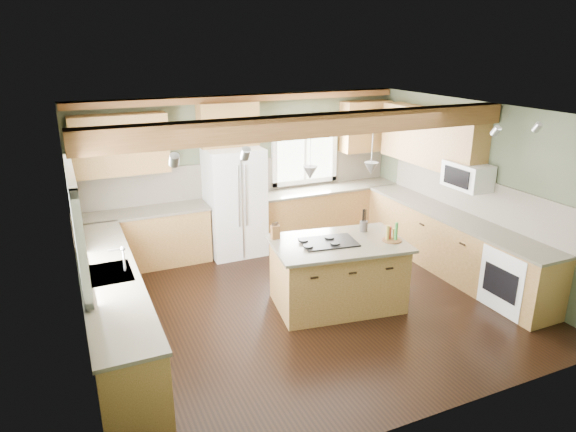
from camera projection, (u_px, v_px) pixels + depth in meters
name	position (u px, v px, depth m)	size (l,w,h in m)	color
floor	(307.00, 303.00, 7.05)	(5.60, 5.60, 0.00)	black
ceiling	(309.00, 112.00, 6.21)	(5.60, 5.60, 0.00)	silver
wall_back	(243.00, 171.00, 8.79)	(5.60, 5.60, 0.00)	#4C563D
wall_left	(76.00, 248.00, 5.55)	(5.00, 5.00, 0.00)	#4C563D
wall_right	(475.00, 189.00, 7.72)	(5.00, 5.00, 0.00)	#4C563D
ceiling_beam	(316.00, 125.00, 6.09)	(5.55, 0.26, 0.26)	brown
soffit_trim	(243.00, 98.00, 8.30)	(5.55, 0.20, 0.10)	brown
backsplash_back	(244.00, 177.00, 8.81)	(5.58, 0.03, 0.58)	brown
backsplash_right	(471.00, 194.00, 7.79)	(0.03, 3.70, 0.58)	brown
base_cab_back_left	(145.00, 240.00, 8.11)	(2.02, 0.60, 0.88)	brown
counter_back_left	(142.00, 212.00, 7.97)	(2.06, 0.64, 0.04)	#433C31
base_cab_back_right	(327.00, 213.00, 9.39)	(2.62, 0.60, 0.88)	brown
counter_back_right	(328.00, 189.00, 9.24)	(2.66, 0.64, 0.04)	#433C31
base_cab_left	(113.00, 310.00, 5.98)	(0.60, 3.70, 0.88)	brown
counter_left	(109.00, 275.00, 5.83)	(0.64, 3.74, 0.04)	#433C31
base_cab_right	(451.00, 244.00, 7.92)	(0.60, 3.70, 0.88)	brown
counter_right	(454.00, 216.00, 7.78)	(0.64, 3.74, 0.04)	#433C31
upper_cab_back_left	(120.00, 145.00, 7.66)	(1.40, 0.35, 0.90)	brown
upper_cab_over_fridge	(228.00, 124.00, 8.25)	(0.96, 0.35, 0.70)	brown
upper_cab_right	(430.00, 138.00, 8.22)	(0.35, 2.20, 0.90)	brown
upper_cab_back_corner	(365.00, 126.00, 9.32)	(0.90, 0.35, 0.90)	brown
window_left	(75.00, 224.00, 5.52)	(0.04, 1.60, 1.05)	white
window_back	(304.00, 152.00, 9.14)	(1.10, 0.04, 1.00)	white
sink	(109.00, 274.00, 5.83)	(0.50, 0.65, 0.03)	#262628
faucet	(124.00, 260.00, 5.86)	(0.02, 0.02, 0.28)	#B2B2B7
dishwasher	(131.00, 373.00, 4.87)	(0.60, 0.60, 0.84)	white
oven	(517.00, 279.00, 6.80)	(0.60, 0.72, 0.84)	white
microwave	(468.00, 176.00, 7.51)	(0.40, 0.70, 0.38)	white
pendant_left	(310.00, 173.00, 6.32)	(0.18, 0.18, 0.16)	#B2B2B7
pendant_right	(371.00, 169.00, 6.52)	(0.18, 0.18, 0.16)	#B2B2B7
refrigerator	(235.00, 202.00, 8.48)	(0.90, 0.74, 1.80)	silver
island	(337.00, 275.00, 6.89)	(1.63, 1.00, 0.88)	olive
island_top	(339.00, 243.00, 6.74)	(1.74, 1.11, 0.04)	#433C31
cooktop	(329.00, 242.00, 6.69)	(0.71, 0.47, 0.02)	black
knife_block	(275.00, 232.00, 6.81)	(0.11, 0.08, 0.18)	brown
utensil_crock	(364.00, 226.00, 7.09)	(0.11, 0.11, 0.14)	#413A34
bottle_tray	(392.00, 232.00, 6.73)	(0.26, 0.26, 0.24)	brown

